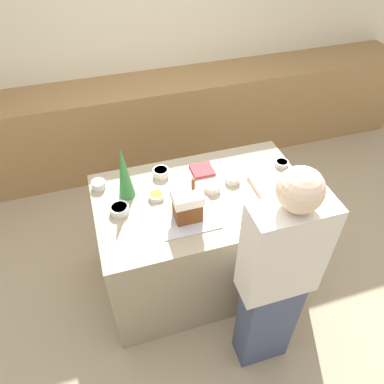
{
  "coord_description": "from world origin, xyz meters",
  "views": [
    {
      "loc": [
        -0.64,
        -1.81,
        2.75
      ],
      "look_at": [
        -0.08,
        0.0,
        0.99
      ],
      "focal_mm": 35.0,
      "sensor_mm": 36.0,
      "label": 1
    }
  ],
  "objects_px": {
    "candy_bowl_behind_tray": "(232,178)",
    "gingerbread_house": "(187,204)",
    "person": "(276,280)",
    "baking_tray": "(187,217)",
    "candy_bowl_near_tray_right": "(212,187)",
    "candy_bowl_center_rear": "(156,196)",
    "candy_bowl_front_corner": "(98,184)",
    "cookbook": "(202,170)",
    "candy_bowl_near_tray_left": "(161,172)",
    "candy_bowl_beside_tree": "(119,209)",
    "candy_bowl_far_left": "(282,163)",
    "decorative_tree": "(124,173)"
  },
  "relations": [
    {
      "from": "candy_bowl_beside_tree",
      "to": "candy_bowl_behind_tray",
      "type": "bearing_deg",
      "value": 4.71
    },
    {
      "from": "gingerbread_house",
      "to": "candy_bowl_far_left",
      "type": "bearing_deg",
      "value": 20.33
    },
    {
      "from": "candy_bowl_front_corner",
      "to": "cookbook",
      "type": "height_order",
      "value": "candy_bowl_front_corner"
    },
    {
      "from": "candy_bowl_center_rear",
      "to": "cookbook",
      "type": "bearing_deg",
      "value": 25.02
    },
    {
      "from": "baking_tray",
      "to": "gingerbread_house",
      "type": "bearing_deg",
      "value": 28.8
    },
    {
      "from": "candy_bowl_behind_tray",
      "to": "cookbook",
      "type": "distance_m",
      "value": 0.25
    },
    {
      "from": "candy_bowl_front_corner",
      "to": "cookbook",
      "type": "relative_size",
      "value": 0.6
    },
    {
      "from": "candy_bowl_front_corner",
      "to": "candy_bowl_center_rear",
      "type": "xyz_separation_m",
      "value": [
        0.37,
        -0.23,
        -0.01
      ]
    },
    {
      "from": "decorative_tree",
      "to": "person",
      "type": "height_order",
      "value": "person"
    },
    {
      "from": "candy_bowl_near_tray_left",
      "to": "candy_bowl_beside_tree",
      "type": "height_order",
      "value": "candy_bowl_near_tray_left"
    },
    {
      "from": "baking_tray",
      "to": "candy_bowl_near_tray_right",
      "type": "relative_size",
      "value": 3.26
    },
    {
      "from": "baking_tray",
      "to": "gingerbread_house",
      "type": "distance_m",
      "value": 0.12
    },
    {
      "from": "candy_bowl_front_corner",
      "to": "person",
      "type": "bearing_deg",
      "value": -50.07
    },
    {
      "from": "gingerbread_house",
      "to": "candy_bowl_center_rear",
      "type": "distance_m",
      "value": 0.31
    },
    {
      "from": "candy_bowl_near_tray_left",
      "to": "candy_bowl_behind_tray",
      "type": "bearing_deg",
      "value": -24.48
    },
    {
      "from": "person",
      "to": "gingerbread_house",
      "type": "bearing_deg",
      "value": 121.66
    },
    {
      "from": "gingerbread_house",
      "to": "candy_bowl_front_corner",
      "type": "relative_size",
      "value": 2.99
    },
    {
      "from": "gingerbread_house",
      "to": "candy_bowl_center_rear",
      "type": "xyz_separation_m",
      "value": [
        -0.15,
        0.25,
        -0.1
      ]
    },
    {
      "from": "candy_bowl_center_rear",
      "to": "candy_bowl_beside_tree",
      "type": "bearing_deg",
      "value": -166.97
    },
    {
      "from": "candy_bowl_far_left",
      "to": "candy_bowl_beside_tree",
      "type": "bearing_deg",
      "value": -174.08
    },
    {
      "from": "candy_bowl_beside_tree",
      "to": "candy_bowl_center_rear",
      "type": "height_order",
      "value": "candy_bowl_beside_tree"
    },
    {
      "from": "candy_bowl_far_left",
      "to": "candy_bowl_near_tray_left",
      "type": "distance_m",
      "value": 0.93
    },
    {
      "from": "gingerbread_house",
      "to": "candy_bowl_near_tray_right",
      "type": "relative_size",
      "value": 2.51
    },
    {
      "from": "baking_tray",
      "to": "candy_bowl_behind_tray",
      "type": "distance_m",
      "value": 0.49
    },
    {
      "from": "candy_bowl_near_tray_right",
      "to": "candy_bowl_near_tray_left",
      "type": "xyz_separation_m",
      "value": [
        -0.31,
        0.27,
        0.0
      ]
    },
    {
      "from": "person",
      "to": "candy_bowl_far_left",
      "type": "bearing_deg",
      "value": 61.57
    },
    {
      "from": "candy_bowl_near_tray_left",
      "to": "cookbook",
      "type": "relative_size",
      "value": 0.72
    },
    {
      "from": "candy_bowl_near_tray_left",
      "to": "person",
      "type": "bearing_deg",
      "value": -68.05
    },
    {
      "from": "candy_bowl_front_corner",
      "to": "candy_bowl_center_rear",
      "type": "distance_m",
      "value": 0.44
    },
    {
      "from": "candy_bowl_near_tray_left",
      "to": "candy_bowl_near_tray_right",
      "type": "bearing_deg",
      "value": -40.48
    },
    {
      "from": "candy_bowl_near_tray_right",
      "to": "cookbook",
      "type": "distance_m",
      "value": 0.23
    },
    {
      "from": "baking_tray",
      "to": "candy_bowl_front_corner",
      "type": "xyz_separation_m",
      "value": [
        -0.53,
        0.47,
        0.03
      ]
    },
    {
      "from": "candy_bowl_near_tray_right",
      "to": "candy_bowl_beside_tree",
      "type": "bearing_deg",
      "value": -177.93
    },
    {
      "from": "baking_tray",
      "to": "candy_bowl_far_left",
      "type": "xyz_separation_m",
      "value": [
        0.86,
        0.32,
        0.02
      ]
    },
    {
      "from": "candy_bowl_behind_tray",
      "to": "gingerbread_house",
      "type": "bearing_deg",
      "value": -148.89
    },
    {
      "from": "candy_bowl_behind_tray",
      "to": "candy_bowl_near_tray_right",
      "type": "height_order",
      "value": "candy_bowl_near_tray_right"
    },
    {
      "from": "person",
      "to": "candy_bowl_center_rear",
      "type": "bearing_deg",
      "value": 121.79
    },
    {
      "from": "gingerbread_house",
      "to": "candy_bowl_behind_tray",
      "type": "xyz_separation_m",
      "value": [
        0.42,
        0.25,
        -0.1
      ]
    },
    {
      "from": "candy_bowl_behind_tray",
      "to": "candy_bowl_near_tray_right",
      "type": "distance_m",
      "value": 0.18
    },
    {
      "from": "candy_bowl_far_left",
      "to": "candy_bowl_near_tray_left",
      "type": "xyz_separation_m",
      "value": [
        -0.92,
        0.16,
        0.01
      ]
    },
    {
      "from": "gingerbread_house",
      "to": "person",
      "type": "bearing_deg",
      "value": -58.34
    },
    {
      "from": "gingerbread_house",
      "to": "decorative_tree",
      "type": "bearing_deg",
      "value": 135.7
    },
    {
      "from": "gingerbread_house",
      "to": "cookbook",
      "type": "height_order",
      "value": "gingerbread_house"
    },
    {
      "from": "baking_tray",
      "to": "candy_bowl_far_left",
      "type": "distance_m",
      "value": 0.91
    },
    {
      "from": "candy_bowl_near_tray_left",
      "to": "candy_bowl_front_corner",
      "type": "height_order",
      "value": "same"
    },
    {
      "from": "decorative_tree",
      "to": "candy_bowl_near_tray_right",
      "type": "relative_size",
      "value": 3.43
    },
    {
      "from": "gingerbread_house",
      "to": "person",
      "type": "relative_size",
      "value": 0.17
    },
    {
      "from": "candy_bowl_behind_tray",
      "to": "candy_bowl_center_rear",
      "type": "height_order",
      "value": "candy_bowl_behind_tray"
    },
    {
      "from": "candy_bowl_near_tray_left",
      "to": "candy_bowl_beside_tree",
      "type": "xyz_separation_m",
      "value": [
        -0.36,
        -0.29,
        -0.0
      ]
    },
    {
      "from": "person",
      "to": "cookbook",
      "type": "bearing_deg",
      "value": 96.58
    }
  ]
}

